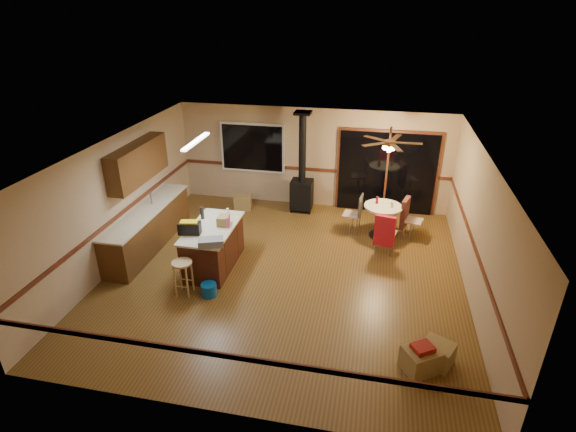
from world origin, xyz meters
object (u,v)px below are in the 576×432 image
(kitchen_island, at_px, (213,247))
(blue_bucket, at_px, (209,290))
(box_corner_a, at_px, (421,360))
(bar_stool, at_px, (184,278))
(chair_right, at_px, (406,213))
(wood_stove, at_px, (302,184))
(box_under_window, at_px, (243,202))
(box_corner_b, at_px, (437,354))
(chair_left, at_px, (357,210))
(toolbox_grey, at_px, (211,242))
(toolbox_black, at_px, (190,228))
(chair_near, at_px, (385,231))
(dining_table, at_px, (382,216))

(kitchen_island, relative_size, blue_bucket, 5.78)
(kitchen_island, xyz_separation_m, box_corner_a, (4.02, -2.16, -0.26))
(kitchen_island, xyz_separation_m, bar_stool, (-0.21, -1.04, -0.11))
(blue_bucket, bearing_deg, box_corner_a, -16.98)
(chair_right, relative_size, box_corner_a, 1.40)
(wood_stove, height_order, box_under_window, wood_stove)
(bar_stool, xyz_separation_m, box_corner_b, (4.48, -0.93, -0.16))
(kitchen_island, distance_m, chair_left, 3.48)
(toolbox_grey, distance_m, bar_stool, 0.85)
(wood_stove, height_order, box_corner_b, wood_stove)
(toolbox_black, relative_size, chair_right, 0.60)
(kitchen_island, height_order, bar_stool, kitchen_island)
(chair_near, bearing_deg, chair_left, 124.25)
(bar_stool, distance_m, chair_near, 4.24)
(toolbox_black, bearing_deg, box_corner_a, -22.85)
(chair_near, xyz_separation_m, box_corner_b, (0.85, -3.10, -0.42))
(chair_right, xyz_separation_m, box_under_window, (-4.14, 0.75, -0.42))
(blue_bucket, height_order, box_corner_b, box_corner_b)
(wood_stove, bearing_deg, toolbox_black, -115.59)
(chair_left, relative_size, box_corner_b, 1.15)
(box_corner_b, bearing_deg, box_under_window, 133.10)
(wood_stove, xyz_separation_m, bar_stool, (-1.51, -4.09, -0.39))
(kitchen_island, relative_size, box_under_window, 3.82)
(kitchen_island, relative_size, toolbox_black, 3.98)
(bar_stool, bearing_deg, chair_left, 46.50)
(bar_stool, relative_size, box_corner_b, 1.53)
(wood_stove, distance_m, box_under_window, 1.65)
(kitchen_island, relative_size, bar_stool, 2.46)
(bar_stool, height_order, dining_table, dining_table)
(wood_stove, relative_size, bar_stool, 3.68)
(bar_stool, relative_size, box_corner_a, 1.37)
(toolbox_black, height_order, chair_right, toolbox_black)
(chair_right, bearing_deg, wood_stove, 160.07)
(dining_table, bearing_deg, blue_bucket, -135.75)
(chair_right, bearing_deg, toolbox_grey, -142.07)
(toolbox_black, xyz_separation_m, box_corner_a, (4.34, -1.83, -0.83))
(box_under_window, bearing_deg, blue_bucket, -82.54)
(toolbox_black, xyz_separation_m, blue_bucket, (0.58, -0.68, -0.90))
(box_under_window, relative_size, box_corner_b, 0.98)
(toolbox_black, bearing_deg, box_corner_b, -19.63)
(blue_bucket, xyz_separation_m, dining_table, (3.10, 3.02, 0.41))
(kitchen_island, height_order, chair_left, chair_left)
(toolbox_grey, distance_m, chair_left, 3.79)
(chair_left, xyz_separation_m, box_corner_a, (1.25, -4.26, -0.40))
(kitchen_island, distance_m, chair_near, 3.61)
(toolbox_grey, xyz_separation_m, dining_table, (3.11, 2.73, -0.44))
(bar_stool, xyz_separation_m, chair_left, (2.98, 3.14, 0.25))
(box_corner_b, bearing_deg, chair_near, 105.28)
(chair_right, bearing_deg, dining_table, -169.22)
(dining_table, xyz_separation_m, chair_right, (0.52, 0.10, 0.07))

